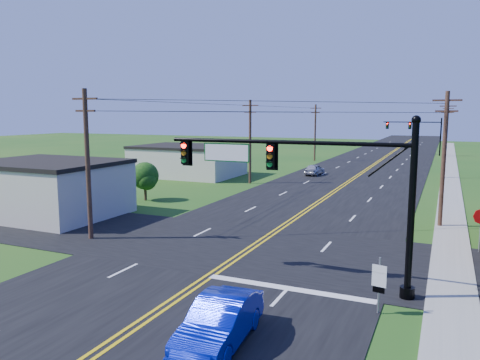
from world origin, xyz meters
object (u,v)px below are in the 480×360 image
at_px(blue_car, 220,323).
at_px(route_sign, 379,281).
at_px(signal_mast_main, 304,178).
at_px(signal_mast_far, 415,130).

distance_m(blue_car, route_sign, 6.39).
relative_size(signal_mast_main, signal_mast_far, 1.03).
xyz_separation_m(signal_mast_main, route_sign, (3.57, -2.02, -3.46)).
bearing_deg(signal_mast_far, signal_mast_main, -90.08).
relative_size(signal_mast_main, route_sign, 5.09).
bearing_deg(signal_mast_main, signal_mast_far, 89.92).
xyz_separation_m(blue_car, route_sign, (4.41, 4.60, 0.52)).
relative_size(signal_mast_far, blue_car, 2.35).
bearing_deg(signal_mast_main, route_sign, -29.50).
bearing_deg(signal_mast_far, blue_car, -90.69).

